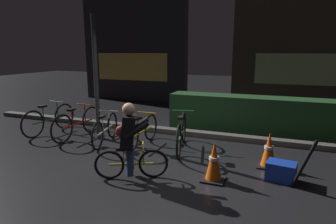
% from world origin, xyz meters
% --- Properties ---
extents(ground_plane, '(40.00, 40.00, 0.00)m').
position_xyz_m(ground_plane, '(0.00, 0.00, 0.00)').
color(ground_plane, black).
extents(sidewalk_curb, '(12.00, 0.24, 0.12)m').
position_xyz_m(sidewalk_curb, '(0.00, 2.20, 0.06)').
color(sidewalk_curb, '#56544F').
rests_on(sidewalk_curb, ground).
extents(hedge_row, '(4.80, 0.70, 0.91)m').
position_xyz_m(hedge_row, '(1.80, 3.10, 0.45)').
color(hedge_row, '#214723').
rests_on(hedge_row, ground).
extents(storefront_left, '(4.49, 0.54, 4.48)m').
position_xyz_m(storefront_left, '(-3.60, 6.50, 2.23)').
color(storefront_left, '#262328').
rests_on(storefront_left, ground).
extents(storefront_right, '(5.71, 0.54, 4.88)m').
position_xyz_m(storefront_right, '(3.21, 7.20, 2.43)').
color(storefront_right, '#42382D').
rests_on(storefront_right, ground).
extents(street_post, '(0.10, 0.10, 2.83)m').
position_xyz_m(street_post, '(-1.81, 1.20, 1.42)').
color(street_post, '#2D2D33').
rests_on(street_post, ground).
extents(parked_bike_leftmost, '(0.46, 1.67, 0.77)m').
position_xyz_m(parked_bike_leftmost, '(-3.20, 1.11, 0.35)').
color(parked_bike_leftmost, black).
rests_on(parked_bike_leftmost, ground).
extents(parked_bike_left_mid, '(0.46, 1.68, 0.77)m').
position_xyz_m(parked_bike_left_mid, '(-2.27, 1.03, 0.35)').
color(parked_bike_left_mid, black).
rests_on(parked_bike_left_mid, ground).
extents(parked_bike_center_left, '(0.47, 1.49, 0.70)m').
position_xyz_m(parked_bike_center_left, '(-1.42, 0.91, 0.32)').
color(parked_bike_center_left, black).
rests_on(parked_bike_center_left, ground).
extents(parked_bike_center_right, '(0.46, 1.53, 0.70)m').
position_xyz_m(parked_bike_center_right, '(-0.59, 1.04, 0.32)').
color(parked_bike_center_right, black).
rests_on(parked_bike_center_right, ground).
extents(parked_bike_right_mid, '(0.51, 1.69, 0.80)m').
position_xyz_m(parked_bike_right_mid, '(0.31, 1.08, 0.36)').
color(parked_bike_right_mid, black).
rests_on(parked_bike_right_mid, ground).
extents(traffic_cone_near, '(0.36, 0.36, 0.65)m').
position_xyz_m(traffic_cone_near, '(1.25, -0.10, 0.31)').
color(traffic_cone_near, black).
rests_on(traffic_cone_near, ground).
extents(traffic_cone_far, '(0.36, 0.36, 0.64)m').
position_xyz_m(traffic_cone_far, '(2.04, 0.80, 0.31)').
color(traffic_cone_far, black).
rests_on(traffic_cone_far, ground).
extents(blue_crate, '(0.48, 0.38, 0.30)m').
position_xyz_m(blue_crate, '(2.25, 0.30, 0.15)').
color(blue_crate, '#193DB7').
rests_on(blue_crate, ground).
extents(cyclist, '(1.09, 0.58, 1.25)m').
position_xyz_m(cyclist, '(-0.03, -0.50, 0.63)').
color(cyclist, black).
rests_on(cyclist, ground).
extents(closed_umbrella, '(0.33, 0.19, 0.82)m').
position_xyz_m(closed_umbrella, '(2.55, 0.05, 0.41)').
color(closed_umbrella, black).
rests_on(closed_umbrella, ground).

